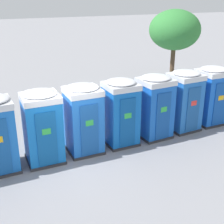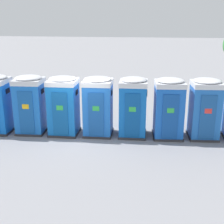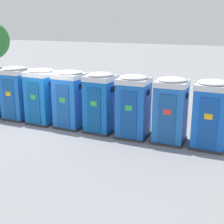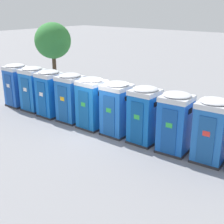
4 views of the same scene
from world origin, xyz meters
The scene contains 8 objects.
ground_plane centered at (0.00, 0.00, 0.00)m, with size 120.00×120.00×0.00m, color gray.
portapotty_4 centered at (-0.75, 0.26, 1.28)m, with size 1.24×1.22×2.54m.
portapotty_5 centered at (0.73, 0.37, 1.28)m, with size 1.24×1.23×2.54m.
portapotty_6 centered at (2.21, 0.44, 1.28)m, with size 1.19×1.22×2.54m.
portapotty_7 centered at (3.69, 0.47, 1.28)m, with size 1.31×1.30×2.54m.
portapotty_8 centered at (5.17, 0.59, 1.28)m, with size 1.29×1.29×2.54m.
portapotty_9 centered at (6.65, 0.69, 1.28)m, with size 1.23×1.22×2.54m.
street_tree_1 centered at (8.30, 6.19, 3.38)m, with size 2.98×2.98×4.55m.
Camera 1 is at (-2.39, -9.40, 5.54)m, focal length 50.00 mm.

